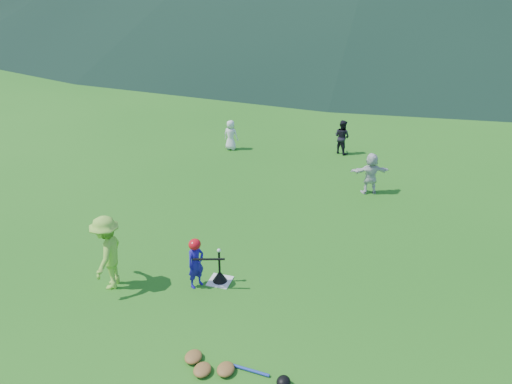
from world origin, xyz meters
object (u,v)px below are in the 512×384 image
at_px(equipment_pile, 225,370).
at_px(fielder_d, 371,173).
at_px(adult_coach, 108,253).
at_px(fielder_b, 342,137).
at_px(fielder_a, 231,135).
at_px(batter_child, 196,264).
at_px(batting_tee, 220,276).
at_px(home_plate, 220,281).

bearing_deg(equipment_pile, fielder_d, 78.68).
height_order(adult_coach, fielder_b, adult_coach).
xyz_separation_m(adult_coach, fielder_a, (-0.40, 8.21, -0.26)).
bearing_deg(fielder_b, batter_child, 107.05).
bearing_deg(fielder_a, batting_tee, 113.05).
bearing_deg(batter_child, home_plate, -28.15).
bearing_deg(equipment_pile, batter_child, 123.80).
distance_m(batter_child, fielder_a, 7.96).
relative_size(batter_child, fielder_a, 1.01).
distance_m(adult_coach, fielder_b, 9.53).
relative_size(adult_coach, equipment_pile, 0.86).
xyz_separation_m(batter_child, equipment_pile, (1.36, -2.04, -0.45)).
bearing_deg(adult_coach, equipment_pile, 50.34).
xyz_separation_m(home_plate, fielder_a, (-2.42, 7.44, 0.51)).
xyz_separation_m(home_plate, batting_tee, (0.00, 0.00, 0.12)).
bearing_deg(fielder_d, adult_coach, 30.91).
bearing_deg(fielder_a, fielder_b, -163.66).
height_order(fielder_b, fielder_d, fielder_d).
bearing_deg(fielder_a, fielder_d, 160.88).
distance_m(home_plate, fielder_b, 8.29).
relative_size(fielder_a, batting_tee, 1.52).
xyz_separation_m(fielder_a, equipment_pile, (3.39, -9.73, -0.45)).
distance_m(fielder_d, batting_tee, 5.81).
xyz_separation_m(home_plate, adult_coach, (-2.02, -0.77, 0.76)).
distance_m(batter_child, adult_coach, 1.73).
xyz_separation_m(fielder_b, equipment_pile, (-0.29, -10.47, -0.51)).
bearing_deg(fielder_b, fielder_d, 140.66).
height_order(home_plate, adult_coach, adult_coach).
bearing_deg(equipment_pile, adult_coach, 152.95).
relative_size(adult_coach, fielder_d, 1.32).
bearing_deg(home_plate, batter_child, -146.36).
relative_size(adult_coach, batting_tee, 2.28).
bearing_deg(fielder_d, fielder_b, -89.75).
distance_m(fielder_b, equipment_pile, 10.49).
height_order(fielder_b, batting_tee, fielder_b).
distance_m(home_plate, fielder_a, 7.84).
distance_m(adult_coach, fielder_d, 7.51).
bearing_deg(fielder_a, adult_coach, 97.80).
relative_size(fielder_a, fielder_b, 0.89).
bearing_deg(equipment_pile, fielder_b, 88.39).
height_order(adult_coach, batting_tee, adult_coach).
xyz_separation_m(batter_child, fielder_d, (2.87, 5.50, 0.07)).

